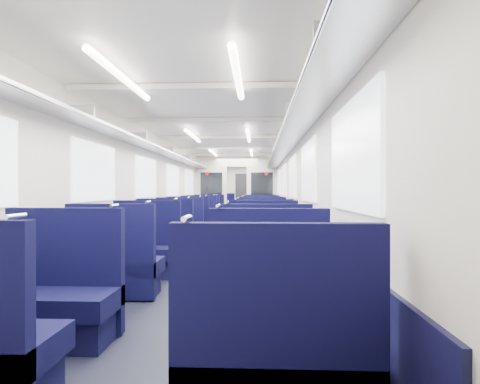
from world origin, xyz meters
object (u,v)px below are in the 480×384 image
at_px(seat_13, 262,228).
at_px(seat_20, 216,213).
at_px(seat_5, 266,269).
at_px(seat_25, 260,210).
at_px(seat_8, 167,240).
at_px(seat_26, 224,209).
at_px(seat_1, 276,369).
at_px(seat_10, 178,233).
at_px(seat_11, 262,233).
at_px(seat_19, 261,217).
at_px(end_door, 243,194).
at_px(seat_3, 269,302).
at_px(seat_6, 145,252).
at_px(seat_21, 260,213).
at_px(bulkhead, 237,189).
at_px(seat_9, 263,242).
at_px(seat_22, 219,212).
at_px(seat_4, 115,268).
at_px(seat_12, 189,228).
at_px(seat_17, 261,220).
at_px(seat_27, 260,209).
at_px(seat_23, 260,211).
at_px(seat_15, 261,223).
at_px(seat_16, 203,220).
at_px(seat_7, 264,252).
at_px(seat_2, 57,299).
at_px(seat_24, 222,210).
at_px(seat_18, 209,217).
at_px(seat_14, 198,223).

bearing_deg(seat_13, seat_20, 106.74).
distance_m(seat_5, seat_25, 12.52).
height_order(seat_8, seat_26, same).
distance_m(seat_1, seat_10, 5.95).
bearing_deg(seat_11, seat_19, 90.00).
height_order(end_door, seat_3, end_door).
bearing_deg(seat_6, seat_10, 90.00).
xyz_separation_m(seat_8, seat_21, (1.66, 7.78, 0.00)).
height_order(bulkhead, seat_9, bulkhead).
bearing_deg(seat_22, seat_4, -90.00).
bearing_deg(seat_8, seat_21, 77.96).
bearing_deg(seat_12, seat_17, 56.04).
relative_size(bulkhead, seat_20, 2.61).
bearing_deg(seat_4, seat_3, -36.55).
bearing_deg(seat_22, seat_27, 54.17).
relative_size(seat_20, seat_23, 1.00).
bearing_deg(seat_11, seat_21, 90.00).
relative_size(seat_1, seat_15, 1.00).
height_order(seat_4, seat_27, same).
relative_size(seat_16, seat_27, 1.00).
xyz_separation_m(seat_7, seat_13, (0.00, 3.36, 0.00)).
relative_size(seat_3, seat_12, 1.00).
height_order(seat_12, seat_23, same).
bearing_deg(seat_1, seat_4, 125.41).
distance_m(seat_9, seat_22, 9.12).
distance_m(seat_2, seat_7, 2.94).
distance_m(seat_1, seat_8, 5.02).
relative_size(seat_21, seat_22, 1.00).
relative_size(seat_8, seat_21, 1.00).
bearing_deg(seat_21, seat_24, 125.44).
xyz_separation_m(end_door, seat_8, (-0.83, -12.51, -0.67)).
height_order(bulkhead, seat_2, bulkhead).
bearing_deg(seat_21, seat_16, -116.06).
xyz_separation_m(seat_11, seat_27, (0.00, 9.95, 0.00)).
bearing_deg(seat_27, seat_21, -90.00).
distance_m(seat_1, seat_18, 10.55).
bearing_deg(seat_16, seat_24, 90.00).
relative_size(seat_10, seat_25, 1.00).
distance_m(end_door, seat_21, 4.85).
bearing_deg(seat_13, seat_3, -90.00).
bearing_deg(seat_20, seat_8, -90.00).
bearing_deg(seat_10, seat_20, 90.00).
xyz_separation_m(seat_17, seat_19, (0.00, 1.01, 0.00)).
bearing_deg(seat_12, seat_2, -90.00).
distance_m(seat_2, seat_9, 3.80).
height_order(seat_21, seat_26, same).
xyz_separation_m(seat_21, seat_23, (0.00, 1.17, 0.00)).
xyz_separation_m(seat_9, seat_27, (0.00, 11.27, 0.00)).
bearing_deg(seat_19, seat_14, -127.29).
bearing_deg(seat_1, seat_12, 103.56).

